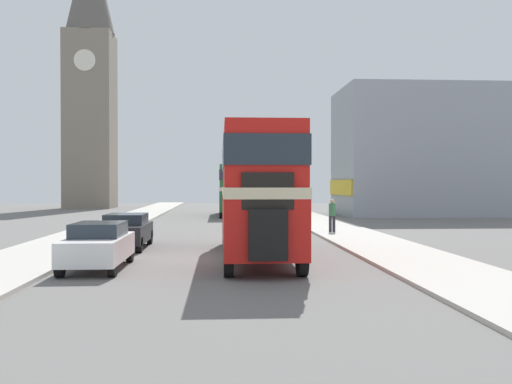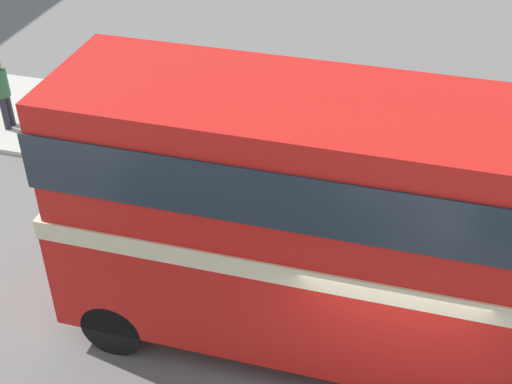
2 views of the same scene
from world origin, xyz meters
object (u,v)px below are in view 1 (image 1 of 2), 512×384
at_px(double_decker_bus, 256,185).
at_px(pedestrian_walking, 332,213).
at_px(bus_distant, 234,186).
at_px(car_parked_near, 98,245).
at_px(church_tower, 90,65).
at_px(car_parked_mid, 126,230).

bearing_deg(double_decker_bus, pedestrian_walking, 63.94).
relative_size(bus_distant, car_parked_near, 2.52).
height_order(bus_distant, pedestrian_walking, bus_distant).
bearing_deg(pedestrian_walking, church_tower, 120.58).
bearing_deg(bus_distant, church_tower, 134.06).
distance_m(car_parked_mid, pedestrian_walking, 11.66).
xyz_separation_m(double_decker_bus, pedestrian_walking, (4.68, 9.58, -1.55)).
distance_m(double_decker_bus, car_parked_mid, 6.53).
bearing_deg(double_decker_bus, car_parked_near, -154.77).
bearing_deg(car_parked_mid, car_parked_near, -89.05).
distance_m(double_decker_bus, car_parked_near, 5.98).
xyz_separation_m(car_parked_near, pedestrian_walking, (9.81, 11.99, 0.35)).
xyz_separation_m(double_decker_bus, church_tower, (-15.75, 44.15, 13.30)).
bearing_deg(car_parked_mid, bus_distant, 78.34).
bearing_deg(car_parked_near, double_decker_bus, 25.23).
height_order(double_decker_bus, car_parked_mid, double_decker_bus).
bearing_deg(bus_distant, pedestrian_walking, -75.34).
height_order(car_parked_near, church_tower, church_tower).
bearing_deg(double_decker_bus, car_parked_mid, 146.71).
distance_m(double_decker_bus, pedestrian_walking, 10.77).
relative_size(double_decker_bus, pedestrian_walking, 5.92).
bearing_deg(pedestrian_walking, car_parked_near, -129.28).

